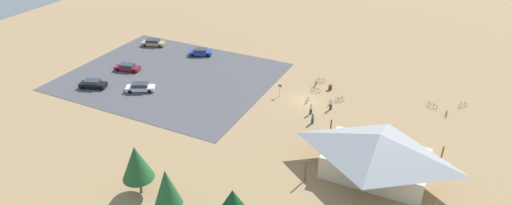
# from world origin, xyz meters

# --- Properties ---
(ground) EXTENTS (160.00, 160.00, 0.00)m
(ground) POSITION_xyz_m (0.00, 0.00, 0.00)
(ground) COLOR #9E7F56
(ground) RESTS_ON ground
(parking_lot_asphalt) EXTENTS (35.52, 28.89, 0.05)m
(parking_lot_asphalt) POSITION_xyz_m (24.58, 1.99, 0.03)
(parking_lot_asphalt) COLOR #4C4C51
(parking_lot_asphalt) RESTS_ON ground
(bike_pavilion) EXTENTS (14.65, 10.36, 5.76)m
(bike_pavilion) POSITION_xyz_m (-13.87, 13.38, 3.24)
(bike_pavilion) COLOR beige
(bike_pavilion) RESTS_ON ground
(trash_bin) EXTENTS (0.60, 0.60, 0.90)m
(trash_bin) POSITION_xyz_m (-2.45, -5.56, 0.45)
(trash_bin) COLOR brown
(trash_bin) RESTS_ON ground
(lot_sign) EXTENTS (0.56, 0.08, 2.20)m
(lot_sign) POSITION_xyz_m (4.30, 0.20, 1.41)
(lot_sign) COLOR #99999E
(lot_sign) RESTS_ON ground
(pine_midwest) EXTENTS (3.60, 3.60, 6.42)m
(pine_midwest) POSITION_xyz_m (9.57, 28.62, 4.30)
(pine_midwest) COLOR brown
(pine_midwest) RESTS_ON ground
(pine_west) EXTENTS (2.92, 2.92, 7.00)m
(pine_west) POSITION_xyz_m (3.61, 31.04, 4.80)
(pine_west) COLOR brown
(pine_west) RESTS_ON ground
(pine_mideast) EXTENTS (3.75, 3.75, 6.49)m
(pine_mideast) POSITION_xyz_m (-3.46, 30.11, 4.66)
(pine_mideast) COLOR brown
(pine_mideast) RESTS_ON ground
(bicycle_orange_back_row) EXTENTS (1.77, 0.48, 0.82)m
(bicycle_orange_back_row) POSITION_xyz_m (-0.49, -3.72, 0.39)
(bicycle_orange_back_row) COLOR black
(bicycle_orange_back_row) RESTS_ON ground
(bicycle_white_mid_cluster) EXTENTS (0.48, 1.72, 0.89)m
(bicycle_white_mid_cluster) POSITION_xyz_m (-0.48, 0.28, 0.39)
(bicycle_white_mid_cluster) COLOR black
(bicycle_white_mid_cluster) RESTS_ON ground
(bicycle_blue_yard_front) EXTENTS (0.48, 1.62, 0.77)m
(bicycle_blue_yard_front) POSITION_xyz_m (-20.74, -5.17, 0.35)
(bicycle_blue_yard_front) COLOR black
(bicycle_blue_yard_front) RESTS_ON ground
(bicycle_green_edge_south) EXTENTS (1.66, 0.83, 0.84)m
(bicycle_green_edge_south) POSITION_xyz_m (-18.48, -6.71, 0.39)
(bicycle_green_edge_south) COLOR black
(bicycle_green_edge_south) RESTS_ON ground
(bicycle_silver_near_sign) EXTENTS (1.28, 1.23, 0.84)m
(bicycle_silver_near_sign) POSITION_xyz_m (-22.82, -9.02, 0.36)
(bicycle_silver_near_sign) COLOR black
(bicycle_silver_near_sign) RESTS_ON ground
(bicycle_black_trailside) EXTENTS (1.37, 1.04, 0.90)m
(bicycle_black_trailside) POSITION_xyz_m (-4.97, -2.26, 0.39)
(bicycle_black_trailside) COLOR black
(bicycle_black_trailside) RESTS_ON ground
(bicycle_teal_lone_east) EXTENTS (0.48, 1.69, 0.83)m
(bicycle_teal_lone_east) POSITION_xyz_m (-3.96, -0.80, 0.39)
(bicycle_teal_lone_east) COLOR black
(bicycle_teal_lone_east) RESTS_ON ground
(bicycle_red_yard_left) EXTENTS (1.63, 0.61, 0.86)m
(bicycle_red_yard_left) POSITION_xyz_m (-0.12, -7.39, 0.39)
(bicycle_red_yard_left) COLOR black
(bicycle_red_yard_left) RESTS_ON ground
(bicycle_purple_edge_north) EXTENTS (0.48, 1.72, 0.88)m
(bicycle_purple_edge_north) POSITION_xyz_m (0.16, -5.72, 0.39)
(bicycle_purple_edge_north) COLOR black
(bicycle_purple_edge_north) RESTS_ON ground
(car_tan_front_row) EXTENTS (4.98, 3.26, 1.39)m
(car_tan_front_row) POSITION_xyz_m (36.45, -8.38, 0.74)
(car_tan_front_row) COLOR tan
(car_tan_front_row) RESTS_ON parking_lot_asphalt
(car_black_near_entry) EXTENTS (4.76, 3.13, 1.44)m
(car_black_near_entry) POSITION_xyz_m (33.81, 11.29, 0.76)
(car_black_near_entry) COLOR black
(car_black_near_entry) RESTS_ON parking_lot_asphalt
(car_blue_far_end) EXTENTS (4.71, 3.52, 1.34)m
(car_blue_far_end) POSITION_xyz_m (24.94, -8.39, 0.72)
(car_blue_far_end) COLOR #1E42B2
(car_blue_far_end) RESTS_ON parking_lot_asphalt
(car_maroon_second_row) EXTENTS (4.85, 2.76, 1.29)m
(car_maroon_second_row) POSITION_xyz_m (33.18, 3.44, 0.70)
(car_maroon_second_row) COLOR maroon
(car_maroon_second_row) RESTS_ON parking_lot_asphalt
(car_white_mid_lot) EXTENTS (4.92, 3.71, 1.45)m
(car_white_mid_lot) POSITION_xyz_m (25.82, 8.79, 0.76)
(car_white_mid_lot) COLOR white
(car_white_mid_lot) RESTS_ON parking_lot_asphalt
(visitor_crossing_yard) EXTENTS (0.36, 0.38, 1.83)m
(visitor_crossing_yard) POSITION_xyz_m (-2.15, 3.34, 0.96)
(visitor_crossing_yard) COLOR #2D3347
(visitor_crossing_yard) RESTS_ON ground
(visitor_by_pavilion) EXTENTS (0.40, 0.39, 1.73)m
(visitor_by_pavilion) POSITION_xyz_m (-3.27, 5.75, 0.91)
(visitor_by_pavilion) COLOR #2D3347
(visitor_by_pavilion) RESTS_ON ground
(visitor_at_bikes) EXTENTS (0.37, 0.36, 1.86)m
(visitor_at_bikes) POSITION_xyz_m (-4.47, 0.73, 0.98)
(visitor_at_bikes) COLOR #2D3347
(visitor_at_bikes) RESTS_ON ground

